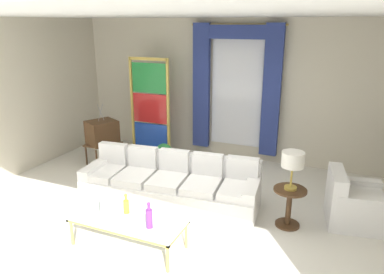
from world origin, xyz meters
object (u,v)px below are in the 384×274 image
bottle_crystal_tall (126,205)px  vintage_tv (102,134)px  bottle_amber_squat (149,217)px  round_side_table (289,204)px  coffee_table (128,221)px  armchair_white (352,205)px  stained_glass_divider (150,110)px  peacock_figurine (162,154)px  table_lamp_brass (293,161)px  couch_white_long (171,184)px  bottle_blue_decanter (96,205)px

bottle_crystal_tall → vintage_tv: size_ratio=0.22×
bottle_amber_squat → round_side_table: bottle_amber_squat is taller
coffee_table → armchair_white: 3.32m
bottle_amber_squat → stained_glass_divider: stained_glass_divider is taller
peacock_figurine → table_lamp_brass: size_ratio=1.05×
couch_white_long → vintage_tv: 2.19m
stained_glass_divider → round_side_table: size_ratio=3.70×
round_side_table → vintage_tv: bearing=167.8°
coffee_table → bottle_crystal_tall: size_ratio=5.29×
coffee_table → vintage_tv: 3.04m
couch_white_long → coffee_table: bearing=-87.9°
bottle_blue_decanter → peacock_figurine: 2.94m
bottle_amber_squat → vintage_tv: 3.33m
stained_glass_divider → peacock_figurine: size_ratio=3.67×
bottle_crystal_tall → peacock_figurine: (-0.89, 2.69, -0.30)m
vintage_tv → table_lamp_brass: bearing=-12.2°
armchair_white → couch_white_long: bearing=-170.6°
bottle_amber_squat → armchair_white: 3.07m
couch_white_long → bottle_crystal_tall: 1.28m
bottle_blue_decanter → bottle_crystal_tall: 0.40m
vintage_tv → armchair_white: (4.78, -0.37, -0.44)m
coffee_table → bottle_crystal_tall: bearing=127.4°
coffee_table → peacock_figurine: peacock_figurine is taller
bottle_amber_squat → vintage_tv: vintage_tv is taller
stained_glass_divider → peacock_figurine: (0.46, -0.38, -0.84)m
vintage_tv → peacock_figurine: size_ratio=2.24×
coffee_table → bottle_blue_decanter: bearing=-173.9°
vintage_tv → table_lamp_brass: (3.92, -0.84, 0.30)m
bottle_blue_decanter → bottle_amber_squat: (0.82, -0.01, 0.00)m
bottle_amber_squat → vintage_tv: size_ratio=0.27×
peacock_figurine → round_side_table: size_ratio=1.01×
vintage_tv → stained_glass_divider: size_ratio=0.61×
bottle_crystal_tall → peacock_figurine: size_ratio=0.48×
vintage_tv → armchair_white: 4.82m
table_lamp_brass → bottle_crystal_tall: bearing=-147.9°
couch_white_long → peacock_figurine: size_ratio=4.98×
coffee_table → table_lamp_brass: (1.88, 1.38, 0.65)m
couch_white_long → armchair_white: 2.83m
stained_glass_divider → bottle_amber_squat: bearing=-60.8°
armchair_white → round_side_table: armchair_white is taller
peacock_figurine → table_lamp_brass: table_lamp_brass is taller
couch_white_long → bottle_amber_squat: 1.54m
couch_white_long → table_lamp_brass: size_ratio=5.24×
bottle_blue_decanter → peacock_figurine: bottle_blue_decanter is taller
vintage_tv → table_lamp_brass: vintage_tv is taller
bottle_amber_squat → peacock_figurine: (-1.36, 2.89, -0.34)m
bottle_amber_squat → table_lamp_brass: table_lamp_brass is taller
armchair_white → bottle_amber_squat: bearing=-141.0°
bottle_blue_decanter → table_lamp_brass: bearing=31.5°
coffee_table → bottle_crystal_tall: 0.23m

